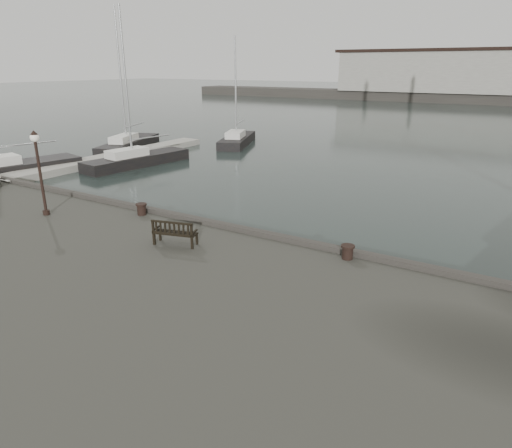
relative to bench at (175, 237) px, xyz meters
The scene contains 11 objects.
ground 3.13m from the bench, 71.16° to the left, with size 400.00×400.00×0.00m, color black.
pontoon 22.90m from the bench, 147.11° to the left, with size 2.00×24.00×0.50m, color #A19F95.
breakwater 94.51m from the bench, 92.27° to the left, with size 140.00×9.50×12.20m.
bench is the anchor object (origin of this frame).
bollard_left 3.79m from the bench, 151.66° to the left, with size 0.44×0.44×0.47m, color black.
bollard_right 5.69m from the bench, 19.47° to the left, with size 0.43×0.43×0.45m, color black.
lamp_post 6.91m from the bench, behind, with size 0.34×0.34×3.38m.
yacht_a 22.56m from the bench, 162.00° to the left, with size 4.55×10.00×13.22m.
yacht_b 29.27m from the bench, 139.33° to the left, with size 5.42×9.65×12.68m.
yacht_c 21.38m from the bench, 138.84° to the left, with size 3.24×8.93×11.87m.
yacht_d 30.30m from the bench, 119.72° to the left, with size 5.06×8.38×10.46m.
Camera 1 is at (8.93, -13.18, 7.26)m, focal length 32.00 mm.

